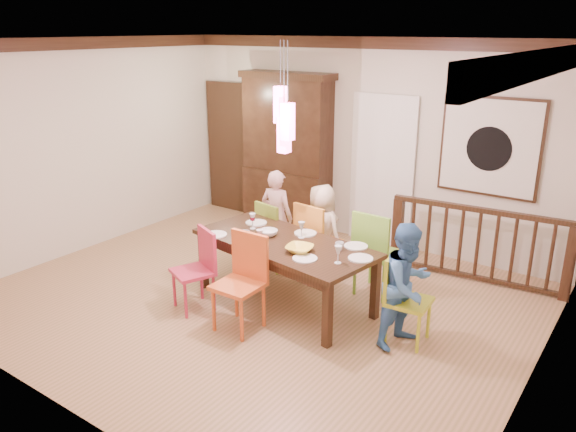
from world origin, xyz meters
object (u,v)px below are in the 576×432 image
Objects in this scene: dining_table at (284,248)px; chair_far_left at (277,230)px; person_end_right at (407,285)px; chair_end_right at (410,294)px; balustrade at (478,243)px; china_hutch at (287,152)px; person_far_mid at (321,231)px; person_far_left at (277,217)px.

chair_far_left reaches higher than dining_table.
chair_end_right is at bearing 9.89° from person_end_right.
dining_table is at bearing -136.47° from balustrade.
dining_table is at bearing -55.51° from china_hutch.
balustrade is 1.93m from person_far_mid.
balustrade is (2.27, 1.08, -0.02)m from chair_far_left.
dining_table is 2.69m from china_hutch.
person_far_left is (-0.12, 0.16, 0.11)m from chair_far_left.
chair_far_left is 2.29m from person_end_right.
china_hutch reaches higher than dining_table.
china_hutch is at bearing 168.75° from balustrade.
china_hutch is at bearing -64.27° from person_far_left.
chair_far_left is 0.76× the size of person_far_mid.
person_end_right is at bearing -98.49° from balustrade.
chair_far_left is 0.38× the size of china_hutch.
china_hutch is 1.56m from person_far_left.
person_far_mid reaches higher than balustrade.
china_hutch reaches higher than balustrade.
dining_table is at bearing 141.40° from chair_far_left.
person_end_right is at bearing 7.14° from dining_table.
china_hutch is 1.89× the size of person_end_right.
person_end_right is (-0.01, -0.06, 0.12)m from chair_end_right.
balustrade is (3.11, -0.35, -0.70)m from china_hutch.
person_far_mid is at bearing 102.19° from dining_table.
china_hutch reaches higher than person_end_right.
person_end_right is at bearing -36.50° from china_hutch.
dining_table is 1.76× the size of person_end_right.
person_far_mid is at bearing 75.26° from person_end_right.
person_far_mid reaches higher than chair_far_left.
chair_far_left is at bearing 66.81° from chair_end_right.
person_far_left reaches higher than chair_far_left.
person_far_left is (-2.39, -0.92, 0.14)m from balustrade.
china_hutch is 1.10× the size of balustrade.
balustrade is at bearing -163.01° from person_far_left.
person_far_left reaches higher than person_far_mid.
person_far_left is at bearing -41.10° from chair_far_left.
chair_end_right is at bearing -98.41° from balustrade.
chair_end_right is 0.71× the size of person_end_right.
person_end_right reaches higher than chair_end_right.
person_far_left is at bearing -60.23° from china_hutch.
person_end_right is at bearing 169.73° from chair_end_right.
china_hutch is 3.77m from person_end_right.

